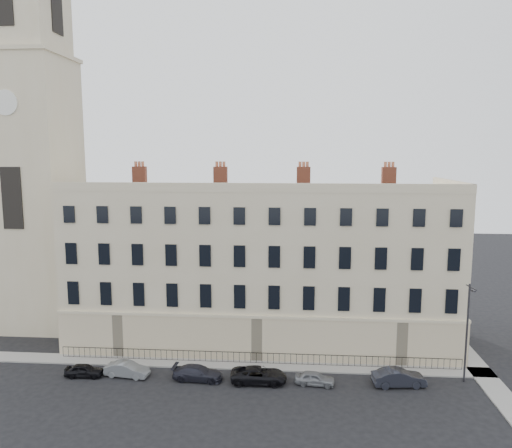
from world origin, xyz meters
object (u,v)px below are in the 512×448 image
at_px(car_d, 259,375).
at_px(streetlamp, 467,329).
at_px(car_e, 315,378).
at_px(car_f, 399,378).
at_px(car_c, 198,373).
at_px(car_b, 127,369).
at_px(car_a, 84,370).

bearing_deg(car_d, streetlamp, -86.68).
height_order(car_e, car_f, car_f).
height_order(car_c, car_e, car_c).
height_order(car_b, car_c, car_b).
bearing_deg(car_d, car_a, 88.94).
distance_m(car_c, car_d, 4.98).
bearing_deg(car_b, car_c, -84.22).
bearing_deg(streetlamp, car_e, 177.75).
bearing_deg(car_e, streetlamp, -76.88).
xyz_separation_m(car_b, streetlamp, (27.45, 1.10, 3.90)).
bearing_deg(car_b, car_f, -82.41).
bearing_deg(car_f, car_a, 84.04).
height_order(car_b, car_d, car_d).
relative_size(car_d, streetlamp, 0.56).
bearing_deg(car_b, car_d, -83.75).
bearing_deg(car_d, car_f, -89.87).
distance_m(car_b, streetlamp, 27.75).
height_order(car_c, car_f, car_f).
distance_m(car_c, car_e, 9.46).
height_order(car_c, car_d, car_d).
bearing_deg(car_e, car_b, 95.51).
relative_size(car_b, streetlamp, 0.45).
height_order(car_d, streetlamp, streetlamp).
xyz_separation_m(car_e, car_f, (6.62, 0.32, 0.15)).
distance_m(car_c, streetlamp, 21.88).
distance_m(car_e, car_f, 6.63).
relative_size(car_b, car_e, 1.16).
xyz_separation_m(car_a, car_f, (25.56, 0.34, 0.16)).
height_order(car_a, car_b, car_b).
bearing_deg(streetlamp, car_d, 175.82).
relative_size(car_f, streetlamp, 0.51).
distance_m(car_a, car_c, 9.48).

